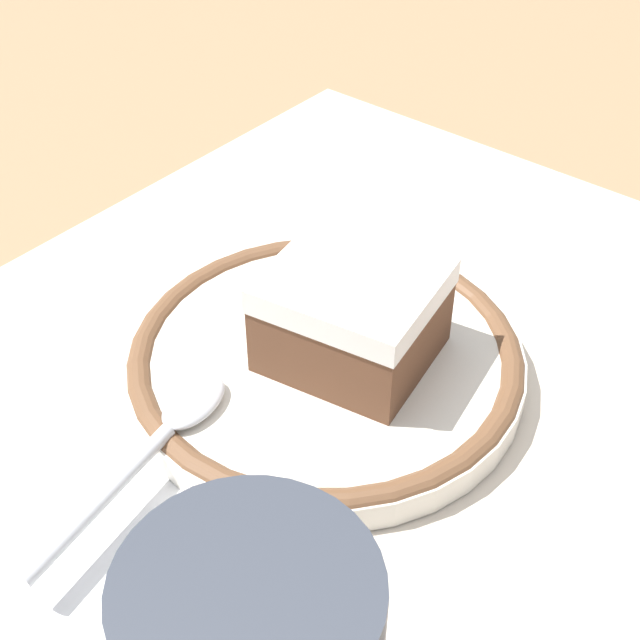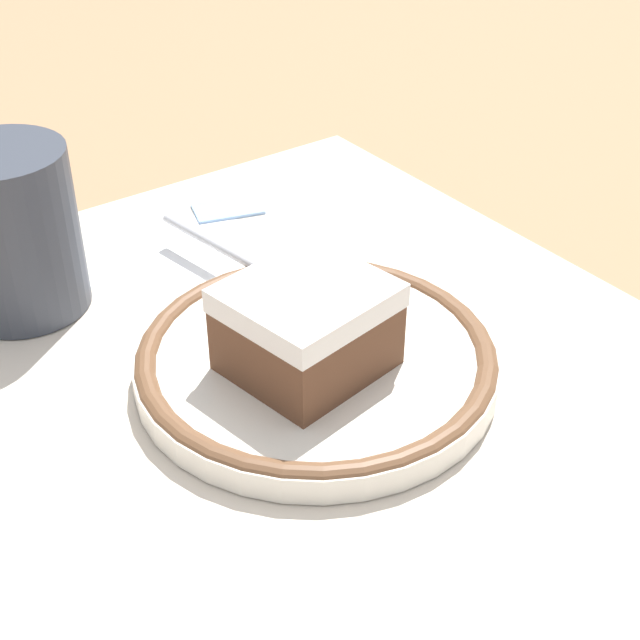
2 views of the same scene
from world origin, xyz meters
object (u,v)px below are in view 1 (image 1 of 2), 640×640
at_px(plate, 320,358).
at_px(napkin, 72,564).
at_px(cake_slice, 352,315).
at_px(spoon, 161,437).

relative_size(plate, napkin, 1.87).
distance_m(plate, cake_slice, 0.04).
relative_size(plate, cake_slice, 2.24).
height_order(cake_slice, napkin, cake_slice).
distance_m(plate, napkin, 0.16).
bearing_deg(plate, cake_slice, -61.38).
height_order(spoon, napkin, spoon).
bearing_deg(napkin, spoon, 9.01).
distance_m(plate, spoon, 0.10).
distance_m(cake_slice, spoon, 0.11).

